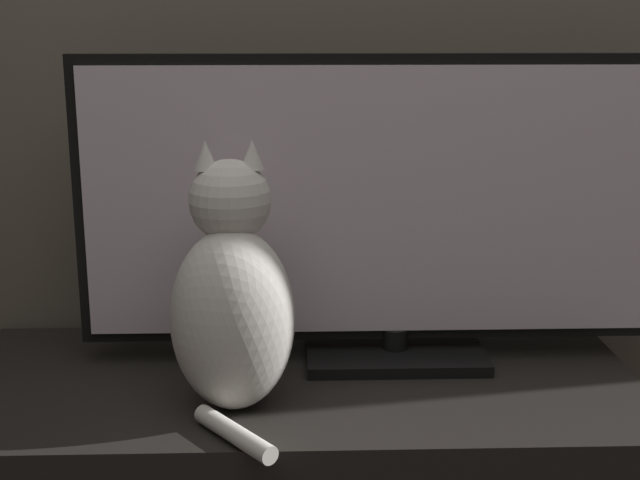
# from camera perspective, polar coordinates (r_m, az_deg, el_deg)

# --- Properties ---
(tv) EXTENTS (1.10, 0.19, 0.53)m
(tv) POSITION_cam_1_polar(r_m,az_deg,el_deg) (1.53, 5.00, 1.87)
(tv) COLOR black
(tv) RESTS_ON tv_stand
(cat) EXTENTS (0.20, 0.30, 0.41)m
(cat) POSITION_cam_1_polar(r_m,az_deg,el_deg) (1.37, -5.63, -3.84)
(cat) COLOR silver
(cat) RESTS_ON tv_stand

